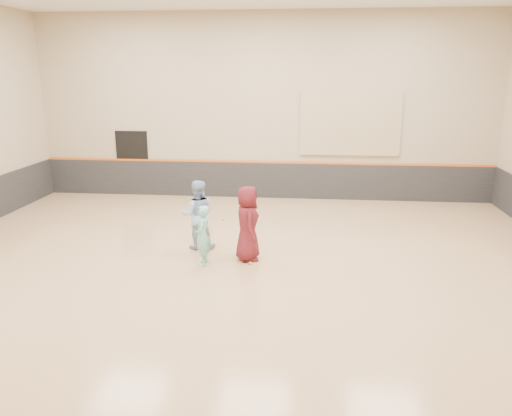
# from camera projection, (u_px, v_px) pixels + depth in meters

# --- Properties ---
(room) EXTENTS (15.04, 12.04, 6.22)m
(room) POSITION_uv_depth(u_px,v_px,m) (240.00, 227.00, 11.00)
(room) COLOR tan
(room) RESTS_ON ground
(wainscot_back) EXTENTS (14.90, 0.04, 1.20)m
(wainscot_back) POSITION_uv_depth(u_px,v_px,m) (263.00, 180.00, 16.79)
(wainscot_back) COLOR #232326
(wainscot_back) RESTS_ON floor
(accent_stripe) EXTENTS (14.90, 0.03, 0.06)m
(accent_stripe) POSITION_uv_depth(u_px,v_px,m) (263.00, 162.00, 16.62)
(accent_stripe) COLOR #D85914
(accent_stripe) RESTS_ON wall_back
(acoustic_panel) EXTENTS (3.20, 0.08, 2.00)m
(acoustic_panel) POSITION_uv_depth(u_px,v_px,m) (350.00, 124.00, 16.00)
(acoustic_panel) COLOR tan
(acoustic_panel) RESTS_ON wall_back
(doorway) EXTENTS (1.10, 0.05, 2.20)m
(doorway) POSITION_uv_depth(u_px,v_px,m) (133.00, 163.00, 17.10)
(doorway) COLOR black
(doorway) RESTS_ON floor
(girl) EXTENTS (0.35, 0.51, 1.34)m
(girl) POSITION_uv_depth(u_px,v_px,m) (203.00, 236.00, 10.88)
(girl) COLOR #78D0C5
(girl) RESTS_ON floor
(instructor) EXTENTS (0.92, 0.77, 1.67)m
(instructor) POSITION_uv_depth(u_px,v_px,m) (198.00, 215.00, 11.89)
(instructor) COLOR #94B6E5
(instructor) RESTS_ON floor
(young_man) EXTENTS (0.73, 0.94, 1.70)m
(young_man) POSITION_uv_depth(u_px,v_px,m) (248.00, 223.00, 11.14)
(young_man) COLOR #5B151E
(young_man) RESTS_ON floor
(held_racket) EXTENTS (0.36, 0.36, 0.64)m
(held_racket) POSITION_uv_depth(u_px,v_px,m) (206.00, 232.00, 11.57)
(held_racket) COLOR #AFCB2C
(held_racket) RESTS_ON instructor
(spare_racket) EXTENTS (0.75, 0.75, 0.14)m
(spare_racket) POSITION_uv_depth(u_px,v_px,m) (255.00, 215.00, 14.60)
(spare_racket) COLOR #C6D32E
(spare_racket) RESTS_ON floor
(ball_under_racket) EXTENTS (0.07, 0.07, 0.07)m
(ball_under_racket) POSITION_uv_depth(u_px,v_px,m) (250.00, 263.00, 11.03)
(ball_under_racket) COLOR #BADB33
(ball_under_racket) RESTS_ON floor
(ball_in_hand) EXTENTS (0.07, 0.07, 0.07)m
(ball_in_hand) POSITION_uv_depth(u_px,v_px,m) (253.00, 216.00, 10.97)
(ball_in_hand) COLOR #B7CA2F
(ball_in_hand) RESTS_ON young_man
(ball_beside_spare) EXTENTS (0.07, 0.07, 0.07)m
(ball_beside_spare) POSITION_uv_depth(u_px,v_px,m) (223.00, 219.00, 14.32)
(ball_beside_spare) COLOR #CAD732
(ball_beside_spare) RESTS_ON floor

